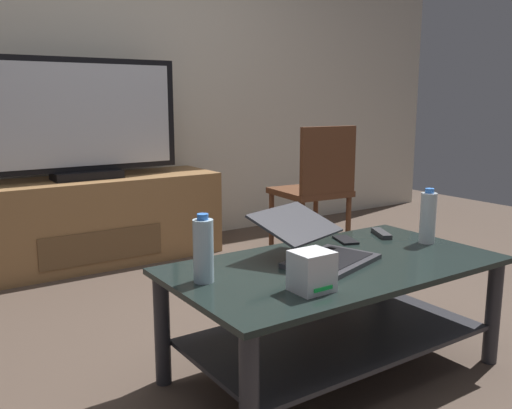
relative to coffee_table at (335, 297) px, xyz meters
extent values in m
plane|color=#4C3D33|center=(-0.05, 0.20, -0.31)|extent=(7.68, 7.68, 0.00)
cube|color=beige|center=(-0.05, 2.34, 1.09)|extent=(6.40, 0.12, 2.80)
cube|color=black|center=(0.00, 0.00, 0.13)|extent=(1.28, 0.69, 0.02)
cube|color=#2D2D33|center=(0.00, 0.00, -0.16)|extent=(1.13, 0.61, 0.02)
cylinder|color=#2D2D33|center=(-0.59, -0.30, -0.10)|extent=(0.06, 0.06, 0.43)
cylinder|color=#2D2D33|center=(0.59, -0.30, -0.10)|extent=(0.06, 0.06, 0.43)
cylinder|color=#2D2D33|center=(-0.59, 0.30, -0.10)|extent=(0.06, 0.06, 0.43)
cylinder|color=#2D2D33|center=(0.59, 0.30, -0.10)|extent=(0.06, 0.06, 0.43)
cube|color=olive|center=(-0.33, 2.02, -0.03)|extent=(1.72, 0.52, 0.56)
cube|color=brown|center=(-0.33, 1.76, -0.15)|extent=(0.77, 0.01, 0.20)
cube|color=black|center=(-0.33, 2.00, 0.27)|extent=(0.43, 0.20, 0.05)
cube|color=black|center=(-0.33, 2.00, 0.65)|extent=(1.22, 0.04, 0.71)
cube|color=#B2B7C1|center=(-0.33, 1.98, 0.65)|extent=(1.14, 0.01, 0.64)
cube|color=#59331E|center=(0.99, 1.36, 0.13)|extent=(0.47, 0.47, 0.04)
cube|color=#59331E|center=(0.98, 1.16, 0.35)|extent=(0.42, 0.07, 0.45)
cylinder|color=#59331E|center=(1.20, 1.54, -0.10)|extent=(0.04, 0.04, 0.42)
cylinder|color=#59331E|center=(0.82, 1.57, -0.10)|extent=(0.04, 0.04, 0.42)
cylinder|color=#59331E|center=(1.17, 1.16, -0.10)|extent=(0.04, 0.04, 0.42)
cylinder|color=#59331E|center=(0.79, 1.19, -0.10)|extent=(0.04, 0.04, 0.42)
cube|color=#333338|center=(-0.02, 0.00, 0.15)|extent=(0.41, 0.34, 0.02)
cube|color=black|center=(-0.02, 0.00, 0.16)|extent=(0.35, 0.28, 0.00)
cube|color=#333338|center=(-0.07, 0.16, 0.27)|extent=(0.41, 0.33, 0.10)
cube|color=#3F8CD8|center=(-0.07, 0.16, 0.27)|extent=(0.36, 0.29, 0.08)
cube|color=silver|center=(-0.28, -0.19, 0.21)|extent=(0.13, 0.11, 0.13)
cube|color=#19D84C|center=(-0.28, -0.25, 0.16)|extent=(0.08, 0.00, 0.01)
cylinder|color=silver|center=(0.53, 0.00, 0.25)|extent=(0.07, 0.07, 0.22)
cylinder|color=blue|center=(0.53, 0.00, 0.37)|extent=(0.04, 0.04, 0.02)
cylinder|color=silver|center=(-0.53, 0.09, 0.25)|extent=(0.07, 0.07, 0.22)
cylinder|color=blue|center=(-0.53, 0.09, 0.37)|extent=(0.04, 0.04, 0.02)
cube|color=black|center=(0.25, 0.22, 0.14)|extent=(0.11, 0.16, 0.01)
cube|color=#2D2D30|center=(0.46, 0.20, 0.15)|extent=(0.11, 0.16, 0.02)
camera|label=1|loc=(-1.38, -1.50, 0.76)|focal=38.53mm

